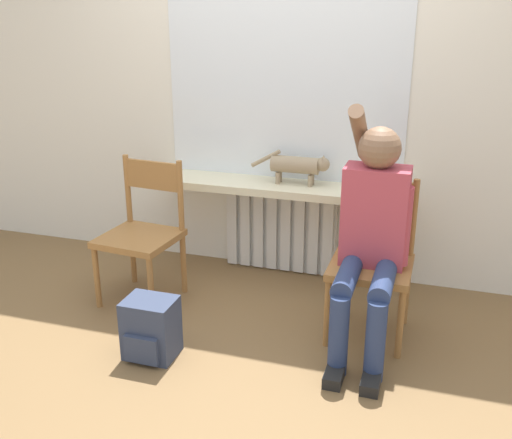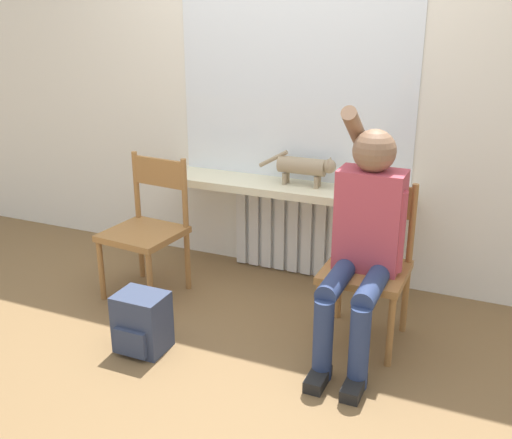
{
  "view_description": "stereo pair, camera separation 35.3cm",
  "coord_description": "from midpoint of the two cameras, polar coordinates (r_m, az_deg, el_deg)",
  "views": [
    {
      "loc": [
        1.0,
        -2.57,
        1.76
      ],
      "look_at": [
        0.0,
        0.6,
        0.56
      ],
      "focal_mm": 42.0,
      "sensor_mm": 36.0,
      "label": 1
    },
    {
      "loc": [
        1.33,
        -2.45,
        1.76
      ],
      "look_at": [
        0.0,
        0.6,
        0.56
      ],
      "focal_mm": 42.0,
      "sensor_mm": 36.0,
      "label": 2
    }
  ],
  "objects": [
    {
      "name": "chair_right",
      "position": [
        3.31,
        13.62,
        -4.15
      ],
      "size": [
        0.44,
        0.44,
        0.87
      ],
      "rotation": [
        0.0,
        0.0,
        -0.01
      ],
      "color": "#9E6B38",
      "rests_on": "ground_plane"
    },
    {
      "name": "cat",
      "position": [
        3.84,
        7.35,
        5.0
      ],
      "size": [
        0.52,
        0.11,
        0.22
      ],
      "color": "#9E896B",
      "rests_on": "windowsill"
    },
    {
      "name": "wall_with_window",
      "position": [
        3.94,
        6.44,
        13.76
      ],
      "size": [
        7.0,
        0.06,
        2.7
      ],
      "color": "white",
      "rests_on": "ground_plane"
    },
    {
      "name": "radiator",
      "position": [
        4.11,
        5.56,
        -0.99
      ],
      "size": [
        0.77,
        0.08,
        0.61
      ],
      "color": "silver",
      "rests_on": "ground_plane"
    },
    {
      "name": "backpack",
      "position": [
        3.26,
        -7.77,
        -9.8
      ],
      "size": [
        0.26,
        0.24,
        0.32
      ],
      "color": "#333D56",
      "rests_on": "ground_plane"
    },
    {
      "name": "chair_left",
      "position": [
        3.77,
        -7.72,
        -0.74
      ],
      "size": [
        0.47,
        0.47,
        0.87
      ],
      "rotation": [
        0.0,
        0.0,
        -0.09
      ],
      "color": "#9E6B38",
      "rests_on": "ground_plane"
    },
    {
      "name": "window_glass",
      "position": [
        3.91,
        6.27,
        13.41
      ],
      "size": [
        1.58,
        0.01,
        1.34
      ],
      "color": "white",
      "rests_on": "windowsill"
    },
    {
      "name": "person",
      "position": [
        3.12,
        13.53,
        -1.35
      ],
      "size": [
        0.36,
        1.0,
        1.3
      ],
      "color": "navy",
      "rests_on": "ground_plane"
    },
    {
      "name": "ground_plane",
      "position": [
        3.28,
        -1.14,
        -12.59
      ],
      "size": [
        12.0,
        12.0,
        0.0
      ],
      "primitive_type": "plane",
      "color": "brown"
    },
    {
      "name": "windowsill",
      "position": [
        3.9,
        5.18,
        2.97
      ],
      "size": [
        1.64,
        0.33,
        0.05
      ],
      "color": "beige",
      "rests_on": "radiator"
    }
  ]
}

